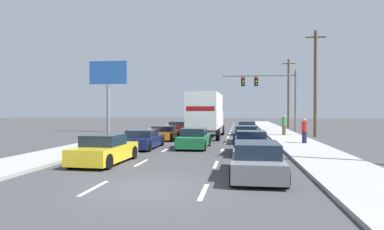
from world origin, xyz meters
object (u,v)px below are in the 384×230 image
pedestrian_near_corner (304,131)px  car_gray (256,160)px  car_yellow (105,150)px  pedestrian_mid_block (284,125)px  car_navy (143,140)px  box_truck (207,113)px  car_red (178,128)px  car_orange (164,133)px  car_green (194,139)px  traffic_signal_mast (265,86)px  car_blue (251,143)px  utility_pole_far (288,93)px  car_black (246,135)px  car_tan (247,129)px  roadside_billboard (108,81)px  utility_pole_mid (315,82)px

pedestrian_near_corner → car_gray: bearing=-108.2°
car_yellow → pedestrian_mid_block: bearing=59.1°
car_navy → car_yellow: size_ratio=1.04×
car_navy → box_truck: box_truck is taller
car_red → pedestrian_near_corner: (10.58, -9.08, 0.40)m
car_orange → car_green: (3.22, -5.47, 0.05)m
car_red → traffic_signal_mast: traffic_signal_mast is taller
car_navy → car_blue: car_blue is taller
car_yellow → box_truck: 14.55m
pedestrian_near_corner → utility_pole_far: bearing=84.7°
pedestrian_near_corner → traffic_signal_mast: bearing=97.6°
utility_pole_far → pedestrian_mid_block: bearing=-99.2°
car_yellow → car_black: size_ratio=0.96×
car_green → traffic_signal_mast: (5.53, 16.12, 4.40)m
box_truck → car_tan: (3.48, 4.62, -1.56)m
car_green → roadside_billboard: roadside_billboard is taller
car_blue → utility_pole_far: 29.31m
car_tan → car_blue: size_ratio=1.08×
car_blue → car_black: bearing=91.4°
car_yellow → car_blue: bearing=32.7°
car_black → car_tan: bearing=88.4°
car_orange → pedestrian_mid_block: (10.07, 4.72, 0.52)m
car_navy → car_tan: bearing=62.2°
car_orange → utility_pole_mid: utility_pole_mid is taller
utility_pole_far → utility_pole_mid: bearing=-89.4°
car_tan → pedestrian_mid_block: pedestrian_mid_block is taller
traffic_signal_mast → utility_pole_mid: size_ratio=0.82×
car_red → car_green: 12.46m
car_orange → car_navy: car_navy is taller
car_navy → utility_pole_mid: (12.78, 11.02, 4.38)m
car_blue → roadside_billboard: (-14.87, 16.16, 4.99)m
car_blue → utility_pole_mid: utility_pole_mid is taller
box_truck → utility_pole_mid: bearing=17.0°
car_blue → pedestrian_near_corner: pedestrian_near_corner is taller
utility_pole_mid → utility_pole_far: size_ratio=1.02×
traffic_signal_mast → pedestrian_near_corner: bearing=-82.4°
car_black → utility_pole_mid: size_ratio=0.45×
roadside_billboard → pedestrian_mid_block: size_ratio=4.24×
roadside_billboard → pedestrian_mid_block: bearing=-11.3°
car_navy → utility_pole_far: utility_pole_far is taller
car_yellow → roadside_billboard: bearing=111.9°
car_yellow → traffic_signal_mast: 24.73m
pedestrian_near_corner → car_green: bearing=-158.1°
box_truck → car_yellow: bearing=-102.9°
car_orange → roadside_billboard: 12.73m
car_green → utility_pole_far: utility_pole_far is taller
traffic_signal_mast → pedestrian_mid_block: size_ratio=4.30×
car_gray → car_orange: bearing=115.4°
roadside_billboard → pedestrian_near_corner: size_ratio=4.59×
car_navy → roadside_billboard: roadside_billboard is taller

